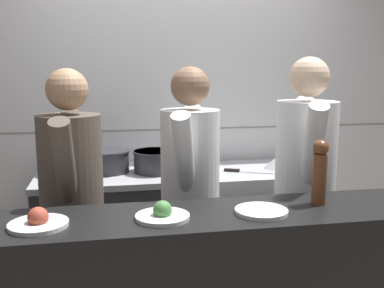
# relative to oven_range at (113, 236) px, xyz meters

# --- Properties ---
(wall_back_tiled) EXTENTS (8.00, 0.06, 2.60)m
(wall_back_tiled) POSITION_rel_oven_range_xyz_m (0.51, 0.40, 0.84)
(wall_back_tiled) COLOR white
(wall_back_tiled) RESTS_ON ground_plane
(oven_range) EXTENTS (1.00, 0.71, 0.91)m
(oven_range) POSITION_rel_oven_range_xyz_m (0.00, 0.00, 0.00)
(oven_range) COLOR #38383D
(oven_range) RESTS_ON ground_plane
(prep_counter) EXTENTS (0.92, 0.65, 0.89)m
(prep_counter) POSITION_rel_oven_range_xyz_m (0.99, -0.00, -0.01)
(prep_counter) COLOR #B7BABF
(prep_counter) RESTS_ON ground_plane
(stock_pot) EXTENTS (0.28, 0.28, 0.16)m
(stock_pot) POSITION_rel_oven_range_xyz_m (-0.30, 0.04, 0.54)
(stock_pot) COLOR #2D2D33
(stock_pot) RESTS_ON oven_range
(sauce_pot) EXTENTS (0.30, 0.30, 0.15)m
(sauce_pot) POSITION_rel_oven_range_xyz_m (-0.02, 0.02, 0.54)
(sauce_pot) COLOR #2D2D33
(sauce_pot) RESTS_ON oven_range
(braising_pot) EXTENTS (0.31, 0.31, 0.15)m
(braising_pot) POSITION_rel_oven_range_xyz_m (0.30, -0.04, 0.54)
(braising_pot) COLOR #2D2D33
(braising_pot) RESTS_ON oven_range
(mixing_bowl_steel) EXTENTS (0.22, 0.22, 0.11)m
(mixing_bowl_steel) POSITION_rel_oven_range_xyz_m (1.20, -0.02, 0.49)
(mixing_bowl_steel) COLOR #B7BABF
(mixing_bowl_steel) RESTS_ON prep_counter
(chefs_knife) EXTENTS (0.36, 0.18, 0.02)m
(chefs_knife) POSITION_rel_oven_range_xyz_m (0.93, -0.09, 0.44)
(chefs_knife) COLOR #B7BABF
(chefs_knife) RESTS_ON prep_counter
(plated_dish_main) EXTENTS (0.24, 0.24, 0.08)m
(plated_dish_main) POSITION_rel_oven_range_xyz_m (-0.30, -1.24, 0.55)
(plated_dish_main) COLOR white
(plated_dish_main) RESTS_ON pass_counter
(plated_dish_appetiser) EXTENTS (0.23, 0.23, 0.08)m
(plated_dish_appetiser) POSITION_rel_oven_range_xyz_m (0.20, -1.24, 0.55)
(plated_dish_appetiser) COLOR white
(plated_dish_appetiser) RESTS_ON pass_counter
(plated_dish_dessert) EXTENTS (0.23, 0.23, 0.02)m
(plated_dish_dessert) POSITION_rel_oven_range_xyz_m (0.63, -1.24, 0.54)
(plated_dish_dessert) COLOR white
(plated_dish_dessert) RESTS_ON pass_counter
(pepper_mill) EXTENTS (0.07, 0.07, 0.30)m
(pepper_mill) POSITION_rel_oven_range_xyz_m (0.94, -1.17, 0.69)
(pepper_mill) COLOR brown
(pepper_mill) RESTS_ON pass_counter
(chef_head_cook) EXTENTS (0.35, 0.71, 1.62)m
(chef_head_cook) POSITION_rel_oven_range_xyz_m (-0.21, -0.68, 0.44)
(chef_head_cook) COLOR black
(chef_head_cook) RESTS_ON ground_plane
(chef_sous) EXTENTS (0.42, 0.70, 1.63)m
(chef_sous) POSITION_rel_oven_range_xyz_m (0.43, -0.61, 0.45)
(chef_sous) COLOR black
(chef_sous) RESTS_ON ground_plane
(chef_line) EXTENTS (0.42, 0.73, 1.68)m
(chef_line) POSITION_rel_oven_range_xyz_m (1.08, -0.71, 0.48)
(chef_line) COLOR black
(chef_line) RESTS_ON ground_plane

